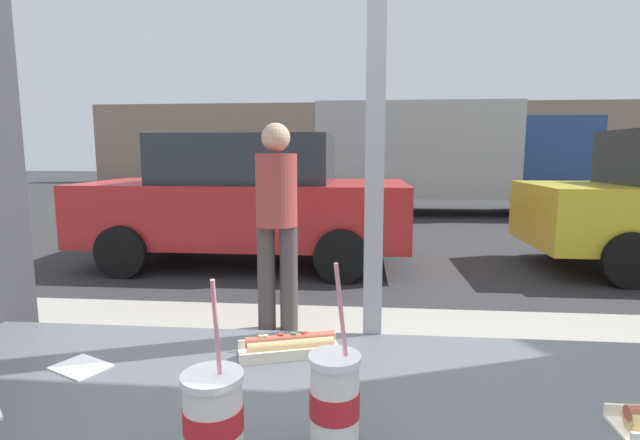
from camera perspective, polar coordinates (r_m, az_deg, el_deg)
ground_plane at (r=9.33m, az=5.30°, el=-1.29°), size 60.00×60.00×0.00m
sidewalk_strip at (r=3.16m, az=5.46°, el=-19.32°), size 16.00×2.80×0.10m
window_wall at (r=1.32m, az=6.79°, el=20.12°), size 2.95×0.20×2.90m
building_facade_far at (r=24.41m, az=5.32°, el=9.16°), size 28.00×1.20×4.01m
soda_cup_left at (r=0.83m, az=1.77°, el=-21.02°), size 0.09×0.09×0.32m
soda_cup_right at (r=0.83m, az=-12.72°, el=-22.11°), size 0.10×0.10×0.31m
hotdog_tray_near at (r=1.21m, az=-3.58°, el=-14.80°), size 0.27×0.16×0.05m
napkin_wrapper at (r=1.27m, az=-26.90°, el=-15.50°), size 0.15×0.13×0.00m
parked_car_red at (r=6.55m, az=-8.69°, el=2.55°), size 4.29×2.07×1.75m
box_truck at (r=12.37m, az=14.77°, el=7.78°), size 6.48×2.44×2.71m
pedestrian at (r=3.68m, az=-5.24°, el=0.73°), size 0.32×0.32×1.63m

